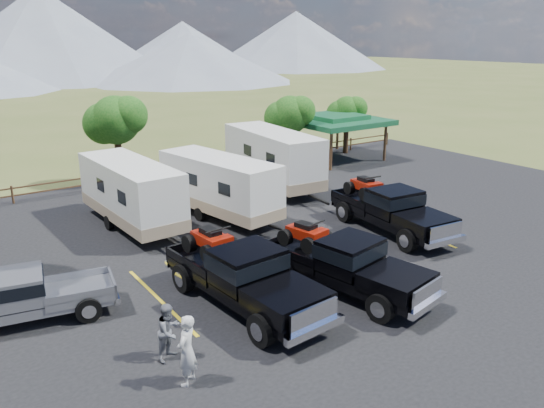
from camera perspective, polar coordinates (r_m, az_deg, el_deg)
ground at (r=18.43m, az=11.03°, el=-10.05°), size 320.00×320.00×0.00m
asphalt_lot at (r=20.38m, az=5.00°, el=-6.91°), size 44.00×34.00×0.04m
stall_lines at (r=21.08m, az=3.26°, el=-5.94°), size 12.12×5.50×0.01m
tree_ne_a at (r=35.47m, az=1.89°, el=9.53°), size 3.11×2.92×4.76m
tree_ne_b at (r=40.08m, az=8.03°, el=9.80°), size 2.77×2.59×4.27m
tree_north at (r=32.12m, az=-16.52°, el=8.62°), size 3.46×3.24×5.25m
rail_fence at (r=33.72m, az=-9.28°, el=3.91°), size 36.12×0.12×1.00m
pavilion at (r=38.07m, az=6.82°, el=8.92°), size 6.20×6.20×3.22m
rig_left at (r=17.27m, az=-3.23°, el=-7.51°), size 2.80×6.91×2.26m
rig_center at (r=18.44m, az=7.69°, el=-6.17°), size 3.18×6.66×2.14m
rig_right at (r=24.29m, az=12.57°, el=-0.43°), size 2.86×6.81×2.22m
trailer_left at (r=24.93m, az=-14.91°, el=1.10°), size 2.58×8.71×3.02m
trailer_center at (r=25.51m, az=-5.68°, el=1.90°), size 3.32×8.53×2.95m
trailer_right at (r=30.52m, az=0.07°, el=4.94°), size 3.11×9.51×3.29m
pickup_silver at (r=18.04m, az=-24.95°, el=-8.98°), size 5.61×2.66×1.62m
person_a at (r=13.84m, az=-9.16°, el=-15.27°), size 0.83×0.79×1.90m
person_b at (r=14.96m, az=-11.00°, el=-13.29°), size 0.98×0.90×1.62m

